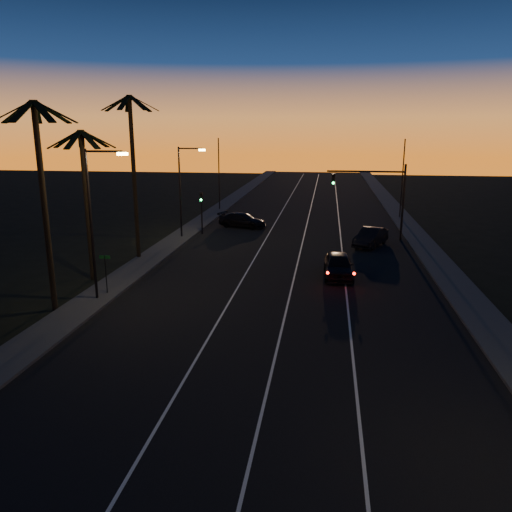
% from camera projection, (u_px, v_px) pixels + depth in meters
% --- Properties ---
extents(road, '(20.00, 170.00, 0.01)m').
position_uv_depth(road, '(291.00, 264.00, 38.30)').
color(road, black).
rests_on(road, ground).
extents(sidewalk_left, '(2.40, 170.00, 0.16)m').
position_uv_depth(sidewalk_left, '(151.00, 258.00, 39.82)').
color(sidewalk_left, '#31312F').
rests_on(sidewalk_left, ground).
extents(sidewalk_right, '(2.40, 170.00, 0.16)m').
position_uv_depth(sidewalk_right, '(443.00, 269.00, 36.74)').
color(sidewalk_right, '#31312F').
rests_on(sidewalk_right, ground).
extents(lane_stripe_left, '(0.12, 160.00, 0.01)m').
position_uv_depth(lane_stripe_left, '(252.00, 262.00, 38.71)').
color(lane_stripe_left, silver).
rests_on(lane_stripe_left, road).
extents(lane_stripe_mid, '(0.12, 160.00, 0.01)m').
position_uv_depth(lane_stripe_mid, '(297.00, 264.00, 38.23)').
color(lane_stripe_mid, silver).
rests_on(lane_stripe_mid, road).
extents(lane_stripe_right, '(0.12, 160.00, 0.01)m').
position_uv_depth(lane_stripe_right, '(344.00, 266.00, 37.74)').
color(lane_stripe_right, silver).
rests_on(lane_stripe_right, road).
extents(palm_near, '(4.25, 4.16, 11.53)m').
position_uv_depth(palm_near, '(42.00, 186.00, 26.77)').
color(palm_near, black).
rests_on(palm_near, ground).
extents(palm_mid, '(4.25, 4.16, 10.03)m').
position_uv_depth(palm_mid, '(86.00, 189.00, 32.81)').
color(palm_mid, black).
rests_on(palm_mid, ground).
extents(palm_far, '(4.25, 4.16, 12.53)m').
position_uv_depth(palm_far, '(133.00, 162.00, 38.09)').
color(palm_far, black).
rests_on(palm_far, ground).
extents(streetlight_left_near, '(2.55, 0.26, 9.00)m').
position_uv_depth(streetlight_left_near, '(95.00, 213.00, 28.86)').
color(streetlight_left_near, black).
rests_on(streetlight_left_near, ground).
extents(streetlight_left_far, '(2.55, 0.26, 8.50)m').
position_uv_depth(streetlight_left_far, '(183.00, 185.00, 46.19)').
color(streetlight_left_far, black).
rests_on(streetlight_left_far, ground).
extents(street_sign, '(0.70, 0.06, 2.60)m').
position_uv_depth(street_sign, '(106.00, 270.00, 30.74)').
color(street_sign, black).
rests_on(street_sign, ground).
extents(signal_mast, '(7.10, 0.41, 7.00)m').
position_uv_depth(signal_mast, '(378.00, 188.00, 45.72)').
color(signal_mast, black).
rests_on(signal_mast, ground).
extents(signal_post, '(0.28, 0.37, 4.20)m').
position_uv_depth(signal_post, '(201.00, 205.00, 48.47)').
color(signal_post, black).
rests_on(signal_post, ground).
extents(far_pole_left, '(0.14, 0.14, 9.00)m').
position_uv_depth(far_pole_left, '(219.00, 175.00, 62.68)').
color(far_pole_left, black).
rests_on(far_pole_left, ground).
extents(far_pole_right, '(0.14, 0.14, 9.00)m').
position_uv_depth(far_pole_right, '(402.00, 179.00, 56.78)').
color(far_pole_right, black).
rests_on(far_pole_right, ground).
extents(lead_car, '(2.13, 5.53, 1.67)m').
position_uv_depth(lead_car, '(338.00, 265.00, 34.76)').
color(lead_car, black).
rests_on(lead_car, road).
extents(right_car, '(3.52, 5.11, 1.59)m').
position_uv_depth(right_car, '(371.00, 237.00, 44.00)').
color(right_car, black).
rests_on(right_car, road).
extents(cross_car, '(5.53, 3.51, 1.49)m').
position_uv_depth(cross_car, '(242.00, 220.00, 52.46)').
color(cross_car, black).
rests_on(cross_car, road).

